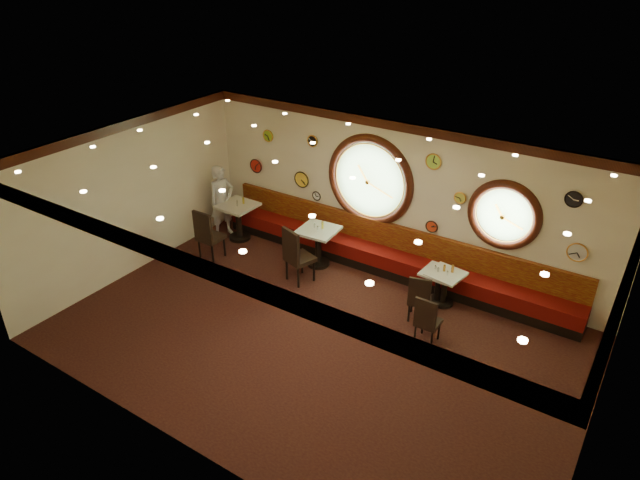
# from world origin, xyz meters

# --- Properties ---
(floor) EXTENTS (9.00, 6.00, 0.00)m
(floor) POSITION_xyz_m (0.00, 0.00, 0.00)
(floor) COLOR black
(floor) RESTS_ON ground
(ceiling) EXTENTS (9.00, 6.00, 0.02)m
(ceiling) POSITION_xyz_m (0.00, 0.00, 3.20)
(ceiling) COLOR #AF8B31
(ceiling) RESTS_ON wall_back
(wall_back) EXTENTS (9.00, 0.02, 3.20)m
(wall_back) POSITION_xyz_m (0.00, 3.00, 1.60)
(wall_back) COLOR beige
(wall_back) RESTS_ON floor
(wall_front) EXTENTS (9.00, 0.02, 3.20)m
(wall_front) POSITION_xyz_m (0.00, -3.00, 1.60)
(wall_front) COLOR beige
(wall_front) RESTS_ON floor
(wall_left) EXTENTS (0.02, 6.00, 3.20)m
(wall_left) POSITION_xyz_m (-4.50, 0.00, 1.60)
(wall_left) COLOR beige
(wall_left) RESTS_ON floor
(wall_right) EXTENTS (0.02, 6.00, 3.20)m
(wall_right) POSITION_xyz_m (4.50, 0.00, 1.60)
(wall_right) COLOR beige
(wall_right) RESTS_ON floor
(molding_back) EXTENTS (9.00, 0.10, 0.18)m
(molding_back) POSITION_xyz_m (0.00, 2.95, 3.11)
(molding_back) COLOR black
(molding_back) RESTS_ON wall_back
(molding_front) EXTENTS (9.00, 0.10, 0.18)m
(molding_front) POSITION_xyz_m (0.00, -2.95, 3.11)
(molding_front) COLOR black
(molding_front) RESTS_ON wall_back
(molding_left) EXTENTS (0.10, 6.00, 0.18)m
(molding_left) POSITION_xyz_m (-4.45, 0.00, 3.11)
(molding_left) COLOR black
(molding_left) RESTS_ON wall_back
(molding_right) EXTENTS (0.10, 6.00, 0.18)m
(molding_right) POSITION_xyz_m (4.45, 0.00, 3.11)
(molding_right) COLOR black
(molding_right) RESTS_ON wall_back
(banquette_base) EXTENTS (8.00, 0.55, 0.20)m
(banquette_base) POSITION_xyz_m (0.00, 2.72, 0.10)
(banquette_base) COLOR black
(banquette_base) RESTS_ON floor
(banquette_seat) EXTENTS (8.00, 0.55, 0.30)m
(banquette_seat) POSITION_xyz_m (0.00, 2.72, 0.35)
(banquette_seat) COLOR #590907
(banquette_seat) RESTS_ON banquette_base
(banquette_back) EXTENTS (8.00, 0.10, 0.55)m
(banquette_back) POSITION_xyz_m (0.00, 2.94, 0.75)
(banquette_back) COLOR #5B0A07
(banquette_back) RESTS_ON wall_back
(porthole_left_glass) EXTENTS (1.66, 0.02, 1.66)m
(porthole_left_glass) POSITION_xyz_m (-0.60, 3.00, 1.85)
(porthole_left_glass) COLOR #77AB67
(porthole_left_glass) RESTS_ON wall_back
(porthole_left_frame) EXTENTS (1.98, 0.18, 1.98)m
(porthole_left_frame) POSITION_xyz_m (-0.60, 2.98, 1.85)
(porthole_left_frame) COLOR black
(porthole_left_frame) RESTS_ON wall_back
(porthole_left_ring) EXTENTS (1.61, 0.03, 1.61)m
(porthole_left_ring) POSITION_xyz_m (-0.60, 2.95, 1.85)
(porthole_left_ring) COLOR gold
(porthole_left_ring) RESTS_ON wall_back
(porthole_right_glass) EXTENTS (1.10, 0.02, 1.10)m
(porthole_right_glass) POSITION_xyz_m (2.20, 3.00, 1.80)
(porthole_right_glass) COLOR #77AB67
(porthole_right_glass) RESTS_ON wall_back
(porthole_right_frame) EXTENTS (1.38, 0.18, 1.38)m
(porthole_right_frame) POSITION_xyz_m (2.20, 2.98, 1.80)
(porthole_right_frame) COLOR black
(porthole_right_frame) RESTS_ON wall_back
(porthole_right_ring) EXTENTS (1.09, 0.03, 1.09)m
(porthole_right_ring) POSITION_xyz_m (2.20, 2.95, 1.80)
(porthole_right_ring) COLOR gold
(porthole_right_ring) RESTS_ON wall_back
(wall_clock_0) EXTENTS (0.26, 0.03, 0.26)m
(wall_clock_0) POSITION_xyz_m (-3.20, 2.96, 2.35)
(wall_clock_0) COLOR #8EB424
(wall_clock_0) RESTS_ON wall_back
(wall_clock_1) EXTENTS (0.32, 0.03, 0.32)m
(wall_clock_1) POSITION_xyz_m (-3.60, 2.96, 1.55)
(wall_clock_1) COLOR red
(wall_clock_1) RESTS_ON wall_back
(wall_clock_2) EXTENTS (0.30, 0.03, 0.30)m
(wall_clock_2) POSITION_xyz_m (0.75, 2.96, 2.55)
(wall_clock_2) COLOR #A7DA44
(wall_clock_2) RESTS_ON wall_back
(wall_clock_3) EXTENTS (0.22, 0.03, 0.22)m
(wall_clock_3) POSITION_xyz_m (1.35, 2.96, 1.95)
(wall_clock_3) COLOR #D9D348
(wall_clock_3) RESTS_ON wall_back
(wall_clock_4) EXTENTS (0.24, 0.03, 0.24)m
(wall_clock_4) POSITION_xyz_m (-2.00, 2.96, 2.45)
(wall_clock_4) COLOR black
(wall_clock_4) RESTS_ON wall_back
(wall_clock_5) EXTENTS (0.34, 0.03, 0.34)m
(wall_clock_5) POSITION_xyz_m (3.55, 2.96, 1.45)
(wall_clock_5) COLOR silver
(wall_clock_5) RESTS_ON wall_back
(wall_clock_6) EXTENTS (0.36, 0.03, 0.36)m
(wall_clock_6) POSITION_xyz_m (-2.30, 2.96, 1.50)
(wall_clock_6) COLOR yellow
(wall_clock_6) RESTS_ON wall_back
(wall_clock_7) EXTENTS (0.28, 0.03, 0.28)m
(wall_clock_7) POSITION_xyz_m (3.30, 2.96, 2.40)
(wall_clock_7) COLOR black
(wall_clock_7) RESTS_ON wall_back
(wall_clock_8) EXTENTS (0.24, 0.03, 0.24)m
(wall_clock_8) POSITION_xyz_m (0.85, 2.96, 1.20)
(wall_clock_8) COLOR red
(wall_clock_8) RESTS_ON wall_back
(wall_clock_9) EXTENTS (0.20, 0.03, 0.20)m
(wall_clock_9) POSITION_xyz_m (-1.90, 2.96, 1.20)
(wall_clock_9) COLOR white
(wall_clock_9) RESTS_ON wall_back
(table_a) EXTENTS (0.81, 0.81, 0.88)m
(table_a) POSITION_xyz_m (-3.55, 2.16, 0.55)
(table_a) COLOR black
(table_a) RESTS_ON floor
(table_b) EXTENTS (0.84, 0.84, 0.86)m
(table_b) POSITION_xyz_m (-1.35, 2.17, 0.54)
(table_b) COLOR black
(table_b) RESTS_ON floor
(table_c) EXTENTS (0.66, 0.66, 0.68)m
(table_c) POSITION_xyz_m (1.36, 2.25, 0.43)
(table_c) COLOR black
(table_c) RESTS_ON floor
(table_d) EXTENTS (0.72, 0.72, 0.69)m
(table_d) POSITION_xyz_m (1.50, 2.25, 0.44)
(table_d) COLOR black
(table_d) RESTS_ON floor
(chair_a) EXTENTS (0.49, 0.49, 0.72)m
(chair_a) POSITION_xyz_m (-3.49, 1.06, 0.67)
(chair_a) COLOR black
(chair_a) RESTS_ON floor
(chair_b) EXTENTS (0.64, 0.64, 0.75)m
(chair_b) POSITION_xyz_m (-1.35, 1.34, 0.69)
(chair_b) COLOR black
(chair_b) RESTS_ON floor
(chair_c) EXTENTS (0.50, 0.50, 0.60)m
(chair_c) POSITION_xyz_m (1.32, 1.47, 0.55)
(chair_c) COLOR black
(chair_c) RESTS_ON floor
(chair_d) EXTENTS (0.40, 0.40, 0.59)m
(chair_d) POSITION_xyz_m (1.70, 0.93, 0.54)
(chair_d) COLOR black
(chair_d) RESTS_ON floor
(condiment_a_salt) EXTENTS (0.03, 0.03, 0.09)m
(condiment_a_salt) POSITION_xyz_m (-3.59, 2.20, 0.92)
(condiment_a_salt) COLOR silver
(condiment_a_salt) RESTS_ON table_a
(condiment_b_salt) EXTENTS (0.03, 0.03, 0.09)m
(condiment_b_salt) POSITION_xyz_m (-1.45, 2.19, 0.91)
(condiment_b_salt) COLOR silver
(condiment_b_salt) RESTS_ON table_b
(condiment_c_salt) EXTENTS (0.03, 0.03, 0.09)m
(condiment_c_salt) POSITION_xyz_m (1.26, 2.28, 0.72)
(condiment_c_salt) COLOR silver
(condiment_c_salt) RESTS_ON table_c
(condiment_d_salt) EXTENTS (0.04, 0.04, 0.10)m
(condiment_d_salt) POSITION_xyz_m (1.42, 2.32, 0.74)
(condiment_d_salt) COLOR #BABBBF
(condiment_d_salt) RESTS_ON table_d
(condiment_a_pepper) EXTENTS (0.03, 0.03, 0.09)m
(condiment_a_pepper) POSITION_xyz_m (-3.51, 2.10, 0.92)
(condiment_a_pepper) COLOR #BDBCC1
(condiment_a_pepper) RESTS_ON table_a
(condiment_b_pepper) EXTENTS (0.04, 0.04, 0.11)m
(condiment_b_pepper) POSITION_xyz_m (-1.31, 2.09, 0.92)
(condiment_b_pepper) COLOR silver
(condiment_b_pepper) RESTS_ON table_b
(condiment_c_pepper) EXTENTS (0.03, 0.03, 0.10)m
(condiment_c_pepper) POSITION_xyz_m (1.34, 2.22, 0.73)
(condiment_c_pepper) COLOR #BBBBBF
(condiment_c_pepper) RESTS_ON table_c
(condiment_d_pepper) EXTENTS (0.03, 0.03, 0.09)m
(condiment_d_pepper) POSITION_xyz_m (1.54, 2.19, 0.74)
(condiment_d_pepper) COLOR silver
(condiment_d_pepper) RESTS_ON table_d
(condiment_a_bottle) EXTENTS (0.05, 0.05, 0.15)m
(condiment_a_bottle) POSITION_xyz_m (-3.47, 2.28, 0.95)
(condiment_a_bottle) COLOR yellow
(condiment_a_bottle) RESTS_ON table_a
(condiment_b_bottle) EXTENTS (0.05, 0.05, 0.16)m
(condiment_b_bottle) POSITION_xyz_m (-1.29, 2.25, 0.94)
(condiment_b_bottle) COLOR yellow
(condiment_b_bottle) RESTS_ON table_b
(condiment_c_bottle) EXTENTS (0.05, 0.05, 0.15)m
(condiment_c_bottle) POSITION_xyz_m (1.43, 2.30, 0.75)
(condiment_c_bottle) COLOR gold
(condiment_c_bottle) RESTS_ON table_c
(condiment_d_bottle) EXTENTS (0.05, 0.05, 0.16)m
(condiment_d_bottle) POSITION_xyz_m (1.58, 2.35, 0.78)
(condiment_d_bottle) COLOR #C67F2E
(condiment_d_bottle) RESTS_ON table_d
(waiter) EXTENTS (0.57, 0.72, 1.72)m
(waiter) POSITION_xyz_m (-4.00, 2.14, 0.86)
(waiter) COLOR silver
(waiter) RESTS_ON floor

